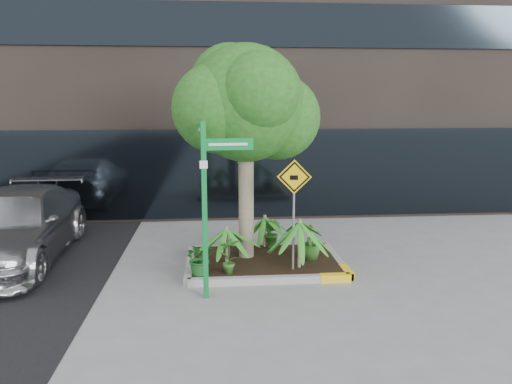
{
  "coord_description": "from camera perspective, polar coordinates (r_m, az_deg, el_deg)",
  "views": [
    {
      "loc": [
        -0.86,
        -9.98,
        3.54
      ],
      "look_at": [
        0.01,
        0.2,
        1.64
      ],
      "focal_mm": 35.0,
      "sensor_mm": 36.0,
      "label": 1
    }
  ],
  "objects": [
    {
      "name": "tree",
      "position": [
        10.57,
        -1.18,
        10.09
      ],
      "size": [
        3.16,
        2.8,
        4.74
      ],
      "color": "tan",
      "rests_on": "ground"
    },
    {
      "name": "palm_back",
      "position": [
        11.56,
        1.01,
        -2.89
      ],
      "size": [
        0.86,
        0.86,
        0.95
      ],
      "color": "tan",
      "rests_on": "ground"
    },
    {
      "name": "shrub_c",
      "position": [
        9.91,
        -3.08,
        -7.19
      ],
      "size": [
        0.5,
        0.5,
        0.76
      ],
      "primitive_type": "imported",
      "rotation": [
        0.0,
        0.0,
        3.45
      ],
      "color": "#2D631E",
      "rests_on": "planter"
    },
    {
      "name": "shrub_d",
      "position": [
        11.6,
        1.91,
        -4.7
      ],
      "size": [
        0.54,
        0.54,
        0.7
      ],
      "primitive_type": "imported",
      "rotation": [
        0.0,
        0.0,
        5.43
      ],
      "color": "#28661D",
      "rests_on": "planter"
    },
    {
      "name": "planter",
      "position": [
        10.87,
        1.12,
        -7.92
      ],
      "size": [
        3.35,
        2.36,
        0.15
      ],
      "color": "#9E9E99",
      "rests_on": "ground"
    },
    {
      "name": "palm_front",
      "position": [
        10.14,
        5.02,
        -3.43
      ],
      "size": [
        1.15,
        1.15,
        1.27
      ],
      "color": "tan",
      "rests_on": "ground"
    },
    {
      "name": "street_sign_post",
      "position": [
        8.82,
        -5.58,
        0.17
      ],
      "size": [
        0.97,
        0.93,
        3.18
      ],
      "rotation": [
        0.0,
        0.0,
        0.1
      ],
      "color": "#0C8433",
      "rests_on": "ground"
    },
    {
      "name": "palm_left",
      "position": [
        10.41,
        -3.41,
        -4.21
      ],
      "size": [
        0.9,
        0.9,
        1.0
      ],
      "color": "tan",
      "rests_on": "ground"
    },
    {
      "name": "shrub_b",
      "position": [
        10.85,
        6.28,
        -5.55
      ],
      "size": [
        0.59,
        0.59,
        0.8
      ],
      "primitive_type": "imported",
      "rotation": [
        0.0,
        0.0,
        1.99
      ],
      "color": "#2C621D",
      "rests_on": "planter"
    },
    {
      "name": "shrub_a",
      "position": [
        9.92,
        -6.39,
        -7.48
      ],
      "size": [
        0.82,
        0.82,
        0.67
      ],
      "primitive_type": "imported",
      "rotation": [
        0.0,
        0.0,
        0.48
      ],
      "color": "#17521C",
      "rests_on": "planter"
    },
    {
      "name": "cattle_sign",
      "position": [
        9.92,
        4.37,
        -0.44
      ],
      "size": [
        0.68,
        0.17,
        2.24
      ],
      "rotation": [
        0.0,
        0.0,
        -0.17
      ],
      "color": "slate",
      "rests_on": "ground"
    },
    {
      "name": "ground",
      "position": [
        10.63,
        0.02,
        -8.94
      ],
      "size": [
        80.0,
        80.0,
        0.0
      ],
      "primitive_type": "plane",
      "color": "gray",
      "rests_on": "ground"
    },
    {
      "name": "parked_car",
      "position": [
        12.29,
        -25.76,
        -3.54
      ],
      "size": [
        2.27,
        5.4,
        1.56
      ],
      "primitive_type": "imported",
      "rotation": [
        0.0,
        0.0,
        0.02
      ],
      "color": "#A4A4A8",
      "rests_on": "ground"
    }
  ]
}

